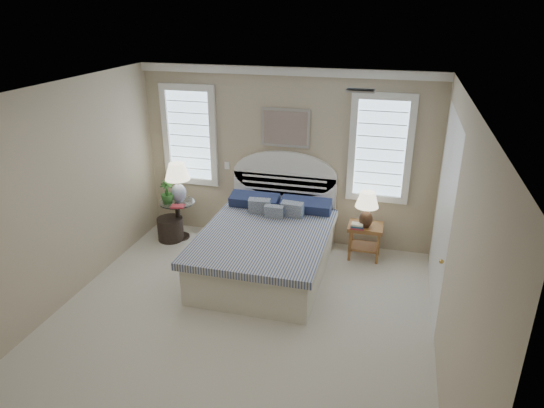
{
  "coord_description": "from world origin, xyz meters",
  "views": [
    {
      "loc": [
        1.63,
        -4.4,
        3.52
      ],
      "look_at": [
        0.19,
        1.0,
        1.2
      ],
      "focal_mm": 32.0,
      "sensor_mm": 36.0,
      "label": 1
    }
  ],
  "objects_px": {
    "nightstand_right": "(365,234)",
    "bed": "(268,244)",
    "side_table_left": "(178,216)",
    "lamp_right": "(367,206)",
    "lamp_left": "(178,178)",
    "floor_pot": "(171,229)"
  },
  "relations": [
    {
      "from": "bed",
      "to": "lamp_left",
      "type": "relative_size",
      "value": 3.6
    },
    {
      "from": "bed",
      "to": "lamp_left",
      "type": "distance_m",
      "value": 1.85
    },
    {
      "from": "floor_pot",
      "to": "bed",
      "type": "bearing_deg",
      "value": -15.8
    },
    {
      "from": "nightstand_right",
      "to": "floor_pot",
      "type": "height_order",
      "value": "nightstand_right"
    },
    {
      "from": "floor_pot",
      "to": "lamp_left",
      "type": "bearing_deg",
      "value": 43.25
    },
    {
      "from": "side_table_left",
      "to": "lamp_right",
      "type": "bearing_deg",
      "value": 0.87
    },
    {
      "from": "lamp_right",
      "to": "nightstand_right",
      "type": "bearing_deg",
      "value": 83.27
    },
    {
      "from": "nightstand_right",
      "to": "floor_pot",
      "type": "relative_size",
      "value": 1.3
    },
    {
      "from": "nightstand_right",
      "to": "bed",
      "type": "bearing_deg",
      "value": -151.97
    },
    {
      "from": "nightstand_right",
      "to": "lamp_right",
      "type": "distance_m",
      "value": 0.48
    },
    {
      "from": "bed",
      "to": "nightstand_right",
      "type": "distance_m",
      "value": 1.47
    },
    {
      "from": "lamp_left",
      "to": "lamp_right",
      "type": "bearing_deg",
      "value": 0.32
    },
    {
      "from": "lamp_left",
      "to": "lamp_right",
      "type": "height_order",
      "value": "lamp_left"
    },
    {
      "from": "side_table_left",
      "to": "nightstand_right",
      "type": "height_order",
      "value": "side_table_left"
    },
    {
      "from": "side_table_left",
      "to": "nightstand_right",
      "type": "xyz_separation_m",
      "value": [
        2.95,
        0.1,
        -0.0
      ]
    },
    {
      "from": "bed",
      "to": "floor_pot",
      "type": "xyz_separation_m",
      "value": [
        -1.75,
        0.5,
        -0.2
      ]
    },
    {
      "from": "nightstand_right",
      "to": "floor_pot",
      "type": "distance_m",
      "value": 3.07
    },
    {
      "from": "bed",
      "to": "lamp_left",
      "type": "bearing_deg",
      "value": 159.04
    },
    {
      "from": "side_table_left",
      "to": "nightstand_right",
      "type": "distance_m",
      "value": 2.95
    },
    {
      "from": "bed",
      "to": "side_table_left",
      "type": "bearing_deg",
      "value": 160.26
    },
    {
      "from": "side_table_left",
      "to": "lamp_left",
      "type": "relative_size",
      "value": 1.0
    },
    {
      "from": "nightstand_right",
      "to": "lamp_left",
      "type": "bearing_deg",
      "value": -178.6
    }
  ]
}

